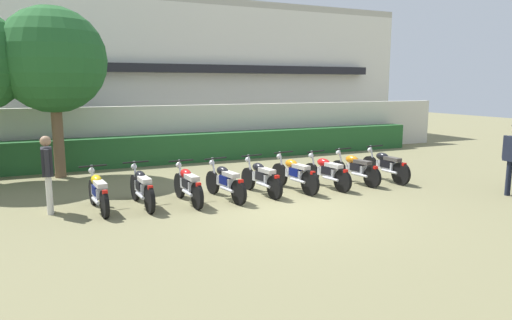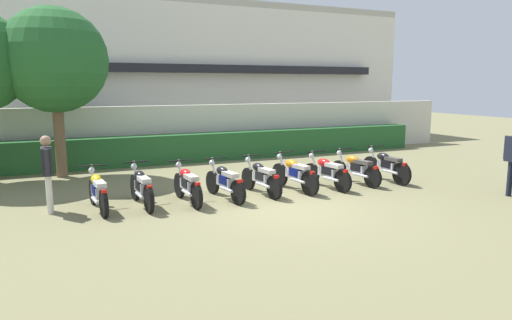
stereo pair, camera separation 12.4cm
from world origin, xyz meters
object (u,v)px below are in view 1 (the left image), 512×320
at_px(parked_car, 72,134).
at_px(tree_far_side, 53,61).
at_px(motorcycle_in_row_1, 142,187).
at_px(motorcycle_in_row_2, 188,184).
at_px(motorcycle_in_row_4, 261,177).
at_px(inspector_person, 47,168).
at_px(motorcycle_in_row_5, 294,174).
at_px(motorcycle_in_row_0, 98,191).
at_px(motorcycle_in_row_3, 225,181).
at_px(motorcycle_in_row_8, 385,165).
at_px(motorcycle_in_row_6, 327,172).
at_px(motorcycle_in_row_7, 355,168).

xyz_separation_m(parked_car, tree_far_side, (-0.56, -3.51, 2.47)).
xyz_separation_m(motorcycle_in_row_1, motorcycle_in_row_2, (1.02, -0.16, -0.00)).
bearing_deg(motorcycle_in_row_4, inspector_person, 78.91).
distance_m(tree_far_side, motorcycle_in_row_5, 7.64).
bearing_deg(motorcycle_in_row_5, motorcycle_in_row_4, 81.29).
height_order(motorcycle_in_row_0, motorcycle_in_row_3, same).
relative_size(motorcycle_in_row_1, motorcycle_in_row_4, 1.05).
xyz_separation_m(motorcycle_in_row_3, motorcycle_in_row_8, (4.90, 0.05, 0.02)).
distance_m(motorcycle_in_row_6, motorcycle_in_row_7, 1.04).
bearing_deg(motorcycle_in_row_5, parked_car, 23.24).
bearing_deg(inspector_person, motorcycle_in_row_0, -16.13).
relative_size(motorcycle_in_row_4, motorcycle_in_row_6, 1.00).
relative_size(motorcycle_in_row_1, motorcycle_in_row_3, 1.02).
bearing_deg(motorcycle_in_row_7, inspector_person, 79.14).
relative_size(motorcycle_in_row_0, motorcycle_in_row_6, 1.00).
bearing_deg(motorcycle_in_row_3, motorcycle_in_row_6, -97.82).
bearing_deg(motorcycle_in_row_6, motorcycle_in_row_5, 77.23).
bearing_deg(motorcycle_in_row_1, motorcycle_in_row_8, -94.10).
bearing_deg(motorcycle_in_row_6, motorcycle_in_row_0, 79.76).
relative_size(parked_car, motorcycle_in_row_8, 2.50).
height_order(parked_car, tree_far_side, tree_far_side).
height_order(motorcycle_in_row_5, inspector_person, inspector_person).
xyz_separation_m(motorcycle_in_row_6, motorcycle_in_row_8, (2.01, 0.05, 0.02)).
bearing_deg(inspector_person, motorcycle_in_row_4, -4.31).
distance_m(tree_far_side, motorcycle_in_row_2, 6.01).
bearing_deg(motorcycle_in_row_5, motorcycle_in_row_7, -96.16).
bearing_deg(inspector_person, parked_car, 83.19).
height_order(parked_car, motorcycle_in_row_0, parked_car).
xyz_separation_m(motorcycle_in_row_1, motorcycle_in_row_5, (3.89, -0.08, 0.00)).
bearing_deg(tree_far_side, parked_car, 80.90).
bearing_deg(motorcycle_in_row_2, motorcycle_in_row_3, -92.75).
bearing_deg(motorcycle_in_row_0, motorcycle_in_row_2, -100.15).
height_order(motorcycle_in_row_0, motorcycle_in_row_6, same).
bearing_deg(parked_car, motorcycle_in_row_3, -63.18).
bearing_deg(motorcycle_in_row_5, tree_far_side, 42.37).
height_order(tree_far_side, motorcycle_in_row_2, tree_far_side).
height_order(motorcycle_in_row_6, motorcycle_in_row_7, motorcycle_in_row_6).
xyz_separation_m(motorcycle_in_row_2, motorcycle_in_row_3, (0.92, 0.00, -0.01)).
bearing_deg(motorcycle_in_row_1, inspector_person, 78.02).
bearing_deg(motorcycle_in_row_5, motorcycle_in_row_1, 80.58).
height_order(motorcycle_in_row_0, motorcycle_in_row_7, motorcycle_in_row_0).
distance_m(motorcycle_in_row_8, inspector_person, 8.77).
bearing_deg(inspector_person, motorcycle_in_row_2, -8.81).
xyz_separation_m(tree_far_side, motorcycle_in_row_7, (7.42, -4.40, -2.97)).
relative_size(motorcycle_in_row_3, motorcycle_in_row_7, 1.01).
height_order(motorcycle_in_row_6, inspector_person, inspector_person).
bearing_deg(motorcycle_in_row_5, inspector_person, 78.08).
xyz_separation_m(motorcycle_in_row_4, inspector_person, (-4.84, 0.37, 0.55)).
distance_m(motorcycle_in_row_2, motorcycle_in_row_5, 2.87).
bearing_deg(motorcycle_in_row_2, motorcycle_in_row_4, -90.42).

